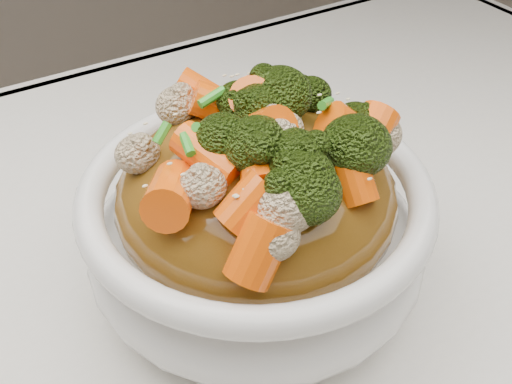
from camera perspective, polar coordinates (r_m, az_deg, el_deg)
tablecloth at (r=0.46m, az=-2.31°, el=-12.24°), size 1.20×0.80×0.04m
bowl at (r=0.43m, az=-0.00°, el=-3.72°), size 0.31×0.31×0.09m
sauce_base at (r=0.41m, az=-0.00°, el=-0.36°), size 0.25×0.25×0.11m
carrots at (r=0.37m, az=-0.00°, el=7.96°), size 0.25×0.25×0.06m
broccoli at (r=0.37m, az=-0.00°, el=7.81°), size 0.25×0.25×0.05m
cauliflower at (r=0.37m, az=-0.00°, el=7.52°), size 0.25×0.25×0.04m
scallions at (r=0.37m, az=-0.00°, el=8.11°), size 0.19×0.19×0.02m
sesame_seeds at (r=0.37m, az=-0.00°, el=8.11°), size 0.22×0.22×0.01m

